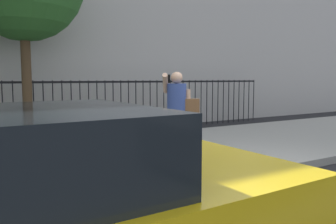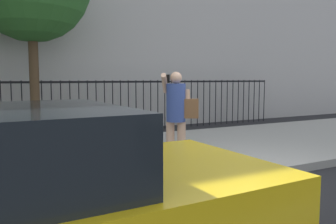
{
  "view_description": "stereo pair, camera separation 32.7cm",
  "coord_description": "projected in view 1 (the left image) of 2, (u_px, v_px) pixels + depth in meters",
  "views": [
    {
      "loc": [
        -3.83,
        -3.97,
        1.65
      ],
      "look_at": [
        -0.57,
        1.48,
        1.03
      ],
      "focal_mm": 36.86,
      "sensor_mm": 36.0,
      "label": 1
    },
    {
      "loc": [
        -3.55,
        -4.13,
        1.65
      ],
      "look_at": [
        -0.57,
        1.48,
        1.03
      ],
      "focal_mm": 36.86,
      "sensor_mm": 36.0,
      "label": 2
    }
  ],
  "objects": [
    {
      "name": "taxi_yellow",
      "position": [
        25.0,
        223.0,
        2.27
      ],
      "size": [
        4.25,
        1.96,
        1.45
      ],
      "color": "yellow",
      "rests_on": "ground"
    },
    {
      "name": "ground_plane",
      "position": [
        246.0,
        182.0,
        5.51
      ],
      "size": [
        60.0,
        60.0,
        0.0
      ],
      "primitive_type": "plane",
      "color": "black"
    },
    {
      "name": "pedestrian_on_phone",
      "position": [
        178.0,
        110.0,
        6.11
      ],
      "size": [
        0.71,
        0.61,
        1.62
      ],
      "color": "tan",
      "rests_on": "sidewalk"
    },
    {
      "name": "iron_fence",
      "position": [
        109.0,
        99.0,
        10.45
      ],
      "size": [
        12.03,
        0.04,
        1.6
      ],
      "color": "black",
      "rests_on": "ground"
    },
    {
      "name": "sidewalk",
      "position": [
        173.0,
        152.0,
        7.38
      ],
      "size": [
        28.0,
        4.4,
        0.15
      ],
      "primitive_type": "cube",
      "color": "#9E9B93",
      "rests_on": "ground"
    }
  ]
}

